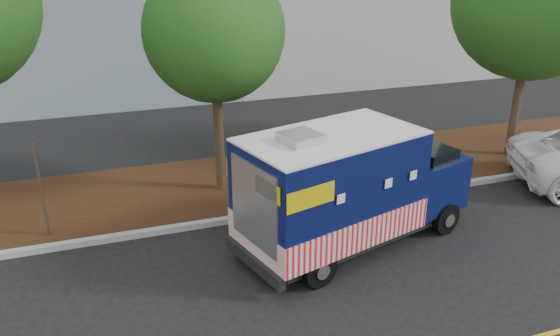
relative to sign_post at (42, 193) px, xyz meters
name	(u,v)px	position (x,y,z in m)	size (l,w,h in m)	color
ground	(296,242)	(5.40, -1.90, -1.20)	(120.00, 120.00, 0.00)	black
curb	(277,213)	(5.40, -0.50, -1.12)	(120.00, 0.18, 0.15)	#9E9E99
mulch_strip	(254,181)	(5.40, 1.60, -1.12)	(120.00, 4.00, 0.15)	black
tree_b	(214,32)	(4.36, 1.27, 3.17)	(3.53, 3.53, 6.15)	#38281C
sign_post	(42,193)	(0.00, 0.00, 0.00)	(0.06, 0.06, 2.40)	#473828
food_truck	(347,192)	(6.41, -2.35, 0.14)	(5.92, 3.48, 2.95)	black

